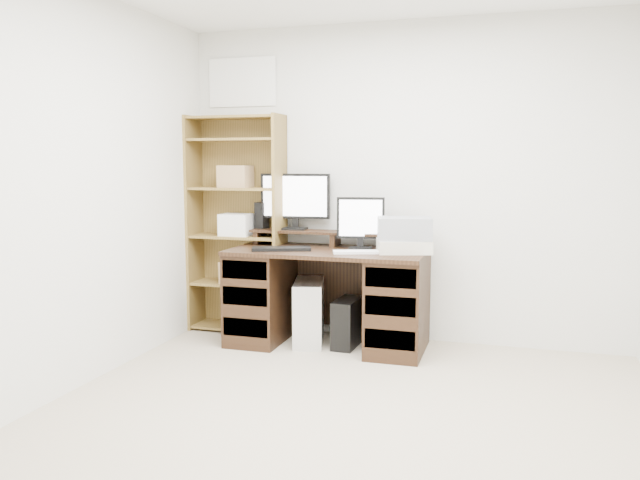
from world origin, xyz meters
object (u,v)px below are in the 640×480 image
at_px(tower_black, 347,323).
at_px(monitor_small, 361,221).
at_px(bookshelf, 238,222).
at_px(desk, 328,296).
at_px(printer, 404,246).
at_px(monitor_wide, 295,198).
at_px(tower_silver, 309,312).

bearing_deg(tower_black, monitor_small, 56.23).
bearing_deg(monitor_small, bookshelf, 164.38).
height_order(desk, printer, printer).
relative_size(monitor_wide, tower_silver, 1.16).
distance_m(desk, monitor_small, 0.63).
bearing_deg(printer, tower_silver, 163.46).
relative_size(printer, tower_black, 1.02).
bearing_deg(tower_black, tower_silver, -178.36).
xyz_separation_m(monitor_small, tower_black, (-0.07, -0.10, -0.78)).
relative_size(desk, printer, 3.88).
bearing_deg(desk, tower_silver, 175.04).
distance_m(monitor_wide, bookshelf, 0.54).
relative_size(monitor_small, printer, 1.03).
distance_m(tower_silver, bookshelf, 0.98).
height_order(monitor_wide, tower_silver, monitor_wide).
bearing_deg(tower_black, monitor_wide, 157.20).
distance_m(tower_silver, tower_black, 0.32).
distance_m(desk, printer, 0.71).
bearing_deg(bookshelf, printer, -7.79).
height_order(desk, monitor_wide, monitor_wide).
xyz_separation_m(monitor_wide, bookshelf, (-0.50, -0.04, -0.21)).
bearing_deg(desk, monitor_small, 25.37).
bearing_deg(tower_silver, bookshelf, 149.42).
xyz_separation_m(printer, bookshelf, (-1.43, 0.20, 0.12)).
xyz_separation_m(monitor_wide, printer, (0.93, -0.23, -0.33)).
bearing_deg(tower_black, bookshelf, 171.23).
distance_m(monitor_wide, tower_black, 1.09).
relative_size(desk, tower_silver, 3.04).
relative_size(monitor_wide, monitor_small, 1.44).
distance_m(monitor_small, tower_silver, 0.83).
distance_m(tower_black, bookshelf, 1.26).
distance_m(desk, tower_black, 0.26).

